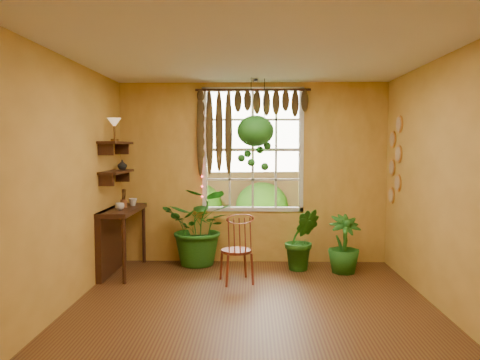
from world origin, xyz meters
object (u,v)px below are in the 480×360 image
(potted_plant_left, at_px, (201,226))
(hanging_basket, at_px, (255,134))
(windsor_chair, at_px, (237,260))
(counter_ledge, at_px, (115,233))
(potted_plant_mid, at_px, (302,239))

(potted_plant_left, distance_m, hanging_basket, 1.57)
(windsor_chair, xyz_separation_m, potted_plant_left, (-0.57, 0.90, 0.27))
(counter_ledge, height_order, potted_plant_mid, counter_ledge)
(counter_ledge, height_order, hanging_basket, hanging_basket)
(counter_ledge, bearing_deg, potted_plant_mid, 3.73)
(potted_plant_mid, bearing_deg, hanging_basket, 171.01)
(counter_ledge, relative_size, potted_plant_mid, 1.36)
(windsor_chair, distance_m, hanging_basket, 1.80)
(hanging_basket, bearing_deg, windsor_chair, -107.54)
(windsor_chair, relative_size, potted_plant_left, 0.90)
(hanging_basket, bearing_deg, potted_plant_mid, -8.99)
(potted_plant_mid, height_order, hanging_basket, hanging_basket)
(potted_plant_mid, bearing_deg, counter_ledge, -176.27)
(windsor_chair, height_order, hanging_basket, hanging_basket)
(potted_plant_left, bearing_deg, counter_ledge, -159.71)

